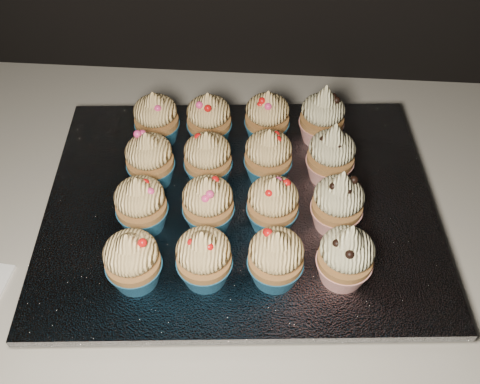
% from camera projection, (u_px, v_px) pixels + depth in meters
% --- Properties ---
extents(cabinet, '(2.40, 0.60, 0.86)m').
position_uv_depth(cabinet, '(328.00, 359.00, 1.08)').
color(cabinet, black).
rests_on(cabinet, ground).
extents(worktop, '(2.44, 0.64, 0.04)m').
position_uv_depth(worktop, '(368.00, 220.00, 0.74)').
color(worktop, beige).
rests_on(worktop, cabinet).
extents(baking_tray, '(0.49, 0.39, 0.02)m').
position_uv_depth(baking_tray, '(240.00, 211.00, 0.71)').
color(baking_tray, black).
rests_on(baking_tray, worktop).
extents(foil_lining, '(0.53, 0.43, 0.01)m').
position_uv_depth(foil_lining, '(240.00, 203.00, 0.70)').
color(foil_lining, silver).
rests_on(foil_lining, baking_tray).
extents(cupcake_0, '(0.06, 0.06, 0.08)m').
position_uv_depth(cupcake_0, '(133.00, 260.00, 0.59)').
color(cupcake_0, '#1C5B84').
rests_on(cupcake_0, foil_lining).
extents(cupcake_1, '(0.06, 0.06, 0.08)m').
position_uv_depth(cupcake_1, '(204.00, 258.00, 0.59)').
color(cupcake_1, '#1C5B84').
rests_on(cupcake_1, foil_lining).
extents(cupcake_2, '(0.06, 0.06, 0.08)m').
position_uv_depth(cupcake_2, '(276.00, 258.00, 0.59)').
color(cupcake_2, '#1C5B84').
rests_on(cupcake_2, foil_lining).
extents(cupcake_3, '(0.06, 0.06, 0.10)m').
position_uv_depth(cupcake_3, '(346.00, 256.00, 0.59)').
color(cupcake_3, '#A51F17').
rests_on(cupcake_3, foil_lining).
extents(cupcake_4, '(0.06, 0.06, 0.08)m').
position_uv_depth(cupcake_4, '(141.00, 205.00, 0.64)').
color(cupcake_4, '#1C5B84').
rests_on(cupcake_4, foil_lining).
extents(cupcake_5, '(0.06, 0.06, 0.08)m').
position_uv_depth(cupcake_5, '(208.00, 204.00, 0.64)').
color(cupcake_5, '#1C5B84').
rests_on(cupcake_5, foil_lining).
extents(cupcake_6, '(0.06, 0.06, 0.08)m').
position_uv_depth(cupcake_6, '(273.00, 204.00, 0.64)').
color(cupcake_6, '#1C5B84').
rests_on(cupcake_6, foil_lining).
extents(cupcake_7, '(0.06, 0.06, 0.10)m').
position_uv_depth(cupcake_7, '(338.00, 203.00, 0.64)').
color(cupcake_7, '#A51F17').
rests_on(cupcake_7, foil_lining).
extents(cupcake_8, '(0.06, 0.06, 0.08)m').
position_uv_depth(cupcake_8, '(150.00, 160.00, 0.69)').
color(cupcake_8, '#1C5B84').
rests_on(cupcake_8, foil_lining).
extents(cupcake_9, '(0.06, 0.06, 0.08)m').
position_uv_depth(cupcake_9, '(208.00, 159.00, 0.69)').
color(cupcake_9, '#1C5B84').
rests_on(cupcake_9, foil_lining).
extents(cupcake_10, '(0.06, 0.06, 0.08)m').
position_uv_depth(cupcake_10, '(268.00, 156.00, 0.69)').
color(cupcake_10, '#1C5B84').
rests_on(cupcake_10, foil_lining).
extents(cupcake_11, '(0.06, 0.06, 0.10)m').
position_uv_depth(cupcake_11, '(331.00, 155.00, 0.69)').
color(cupcake_11, '#A51F17').
rests_on(cupcake_11, foil_lining).
extents(cupcake_12, '(0.06, 0.06, 0.08)m').
position_uv_depth(cupcake_12, '(156.00, 119.00, 0.74)').
color(cupcake_12, '#1C5B84').
rests_on(cupcake_12, foil_lining).
extents(cupcake_13, '(0.06, 0.06, 0.08)m').
position_uv_depth(cupcake_13, '(209.00, 120.00, 0.74)').
color(cupcake_13, '#1C5B84').
rests_on(cupcake_13, foil_lining).
extents(cupcake_14, '(0.06, 0.06, 0.08)m').
position_uv_depth(cupcake_14, '(267.00, 118.00, 0.74)').
color(cupcake_14, '#1C5B84').
rests_on(cupcake_14, foil_lining).
extents(cupcake_15, '(0.06, 0.06, 0.10)m').
position_uv_depth(cupcake_15, '(322.00, 117.00, 0.74)').
color(cupcake_15, '#A51F17').
rests_on(cupcake_15, foil_lining).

